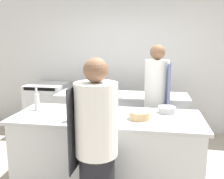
% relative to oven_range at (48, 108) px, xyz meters
% --- Properties ---
extents(wall_back, '(8.00, 0.06, 2.80)m').
position_rel_oven_range_xyz_m(wall_back, '(1.52, 0.41, 0.91)').
color(wall_back, silver).
rests_on(wall_back, ground_plane).
extents(prep_counter, '(2.25, 0.88, 0.93)m').
position_rel_oven_range_xyz_m(prep_counter, '(1.52, -1.72, -0.02)').
color(prep_counter, silver).
rests_on(prep_counter, ground_plane).
extents(pass_counter, '(2.20, 0.62, 0.93)m').
position_rel_oven_range_xyz_m(pass_counter, '(1.54, -0.48, -0.02)').
color(pass_counter, silver).
rests_on(pass_counter, ground_plane).
extents(oven_range, '(0.72, 0.72, 0.97)m').
position_rel_oven_range_xyz_m(oven_range, '(0.00, 0.00, 0.00)').
color(oven_range, silver).
rests_on(oven_range, ground_plane).
extents(chef_at_prep_near, '(0.41, 0.40, 1.67)m').
position_rel_oven_range_xyz_m(chef_at_prep_near, '(1.55, -2.42, 0.34)').
color(chef_at_prep_near, black).
rests_on(chef_at_prep_near, ground_plane).
extents(chef_at_stove, '(0.38, 0.36, 1.76)m').
position_rel_oven_range_xyz_m(chef_at_stove, '(2.11, -0.94, 0.40)').
color(chef_at_stove, black).
rests_on(chef_at_stove, ground_plane).
extents(bottle_olive_oil, '(0.09, 0.09, 0.27)m').
position_rel_oven_range_xyz_m(bottle_olive_oil, '(1.18, -1.98, 0.55)').
color(bottle_olive_oil, black).
rests_on(bottle_olive_oil, prep_counter).
extents(bottle_vinegar, '(0.06, 0.06, 0.29)m').
position_rel_oven_range_xyz_m(bottle_vinegar, '(0.59, -1.63, 0.56)').
color(bottle_vinegar, silver).
rests_on(bottle_vinegar, prep_counter).
extents(bottle_wine, '(0.08, 0.08, 0.27)m').
position_rel_oven_range_xyz_m(bottle_wine, '(1.49, -1.79, 0.55)').
color(bottle_wine, '#19471E').
rests_on(bottle_wine, prep_counter).
extents(bowl_mixing_large, '(0.22, 0.22, 0.08)m').
position_rel_oven_range_xyz_m(bowl_mixing_large, '(2.23, -1.48, 0.48)').
color(bowl_mixing_large, '#B7BABC').
rests_on(bowl_mixing_large, prep_counter).
extents(bowl_prep_small, '(0.16, 0.16, 0.07)m').
position_rel_oven_range_xyz_m(bowl_prep_small, '(1.60, -1.89, 0.48)').
color(bowl_prep_small, white).
rests_on(bowl_prep_small, prep_counter).
extents(bowl_ceramic_blue, '(0.24, 0.24, 0.09)m').
position_rel_oven_range_xyz_m(bowl_ceramic_blue, '(1.91, -1.79, 0.48)').
color(bowl_ceramic_blue, tan).
rests_on(bowl_ceramic_blue, prep_counter).
extents(cup, '(0.08, 0.08, 0.08)m').
position_rel_oven_range_xyz_m(cup, '(1.12, -1.48, 0.48)').
color(cup, '#33477F').
rests_on(cup, prep_counter).
extents(cutting_board, '(0.34, 0.22, 0.01)m').
position_rel_oven_range_xyz_m(cutting_board, '(1.23, -1.75, 0.44)').
color(cutting_board, white).
rests_on(cutting_board, prep_counter).
extents(stockpot, '(0.29, 0.29, 0.16)m').
position_rel_oven_range_xyz_m(stockpot, '(1.34, -0.55, 0.52)').
color(stockpot, silver).
rests_on(stockpot, pass_counter).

